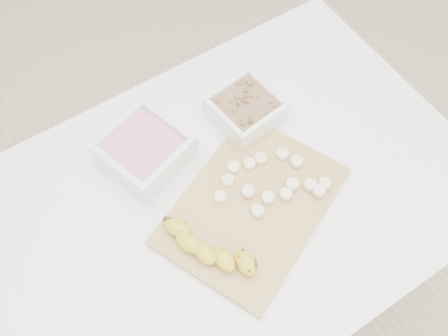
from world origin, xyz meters
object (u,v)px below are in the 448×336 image
cutting_board (252,206)px  banana (211,249)px  table (231,212)px  bowl_yogurt (145,151)px  bowl_granola (245,109)px

cutting_board → banana: banana is taller
table → cutting_board: (0.02, -0.05, 0.10)m
bowl_yogurt → cutting_board: bowl_yogurt is taller
table → bowl_granola: 0.23m
table → banana: banana is taller
bowl_granola → banana: bowl_granola is taller
table → bowl_yogurt: size_ratio=5.13×
bowl_granola → cutting_board: 0.22m
bowl_yogurt → cutting_board: bearing=-60.0°
table → banana: 0.19m
bowl_yogurt → banana: 0.25m
bowl_yogurt → bowl_granola: size_ratio=1.31×
banana → bowl_granola: bearing=27.2°
bowl_granola → cutting_board: (-0.11, -0.19, -0.02)m
bowl_granola → banana: bearing=-135.5°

